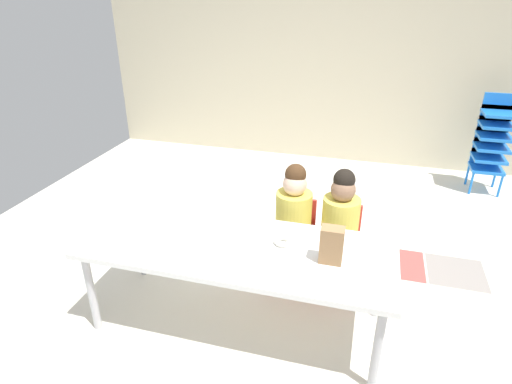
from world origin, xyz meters
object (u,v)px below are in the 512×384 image
object	(u,v)px
paper_plate_center_table	(197,244)
paper_plate_near_edge	(283,244)
seated_child_near_camera	(294,212)
paper_bag_brown	(332,245)
seated_child_middle_seat	(340,218)
kid_chair_blue_stack	(492,139)
craft_table	(237,252)
donut_powdered_on_plate	(283,241)

from	to	relation	value
paper_plate_center_table	paper_plate_near_edge	bearing A→B (deg)	16.01
seated_child_near_camera	paper_bag_brown	world-z (taller)	seated_child_near_camera
paper_plate_near_edge	paper_plate_center_table	distance (m)	0.52
paper_plate_near_edge	seated_child_middle_seat	bearing A→B (deg)	59.37
kid_chair_blue_stack	paper_plate_center_table	distance (m)	3.52
seated_child_middle_seat	paper_plate_center_table	bearing A→B (deg)	-140.80
craft_table	seated_child_near_camera	size ratio (longest dim) A/B	2.08
craft_table	kid_chair_blue_stack	world-z (taller)	kid_chair_blue_stack
paper_bag_brown	paper_plate_near_edge	distance (m)	0.33
paper_bag_brown	paper_plate_near_edge	bearing A→B (deg)	162.36
craft_table	paper_bag_brown	xyz separation A→B (m)	(0.57, -0.02, 0.16)
craft_table	seated_child_middle_seat	bearing A→B (deg)	46.10
craft_table	donut_powdered_on_plate	xyz separation A→B (m)	(0.27, 0.08, 0.07)
craft_table	paper_plate_center_table	world-z (taller)	paper_plate_center_table
seated_child_middle_seat	paper_plate_center_table	world-z (taller)	seated_child_middle_seat
seated_child_near_camera	kid_chair_blue_stack	distance (m)	2.71
seated_child_middle_seat	kid_chair_blue_stack	distance (m)	2.51
seated_child_middle_seat	paper_plate_center_table	distance (m)	1.05
craft_table	seated_child_near_camera	xyz separation A→B (m)	(0.24, 0.59, 0.00)
craft_table	kid_chair_blue_stack	bearing A→B (deg)	54.09
seated_child_near_camera	donut_powdered_on_plate	xyz separation A→B (m)	(0.03, -0.52, 0.07)
paper_plate_center_table	donut_powdered_on_plate	world-z (taller)	donut_powdered_on_plate
paper_plate_center_table	paper_bag_brown	bearing A→B (deg)	3.49
seated_child_near_camera	kid_chair_blue_stack	bearing A→B (deg)	50.80
seated_child_near_camera	donut_powdered_on_plate	world-z (taller)	seated_child_near_camera
seated_child_middle_seat	paper_plate_center_table	size ratio (longest dim) A/B	5.10
craft_table	paper_bag_brown	world-z (taller)	paper_bag_brown
paper_bag_brown	donut_powdered_on_plate	distance (m)	0.33
paper_bag_brown	seated_child_near_camera	bearing A→B (deg)	118.29
kid_chair_blue_stack	seated_child_near_camera	bearing A→B (deg)	-129.20
paper_plate_near_edge	donut_powdered_on_plate	xyz separation A→B (m)	(0.00, 0.00, 0.02)
seated_child_middle_seat	craft_table	bearing A→B (deg)	-133.90
paper_plate_center_table	kid_chair_blue_stack	bearing A→B (deg)	51.59
craft_table	paper_plate_near_edge	bearing A→B (deg)	16.41
paper_plate_center_table	donut_powdered_on_plate	distance (m)	0.52
paper_bag_brown	paper_plate_center_table	size ratio (longest dim) A/B	1.22
paper_plate_near_edge	paper_plate_center_table	world-z (taller)	same
seated_child_near_camera	paper_bag_brown	size ratio (longest dim) A/B	4.17
seated_child_near_camera	paper_plate_center_table	bearing A→B (deg)	-125.79
paper_plate_near_edge	craft_table	bearing A→B (deg)	-163.59
paper_plate_near_edge	donut_powdered_on_plate	bearing A→B (deg)	0.00
seated_child_middle_seat	paper_plate_near_edge	bearing A→B (deg)	-120.63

